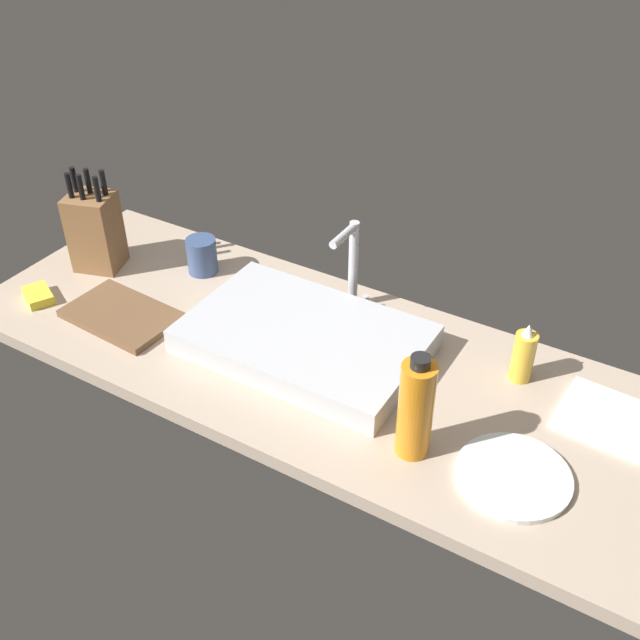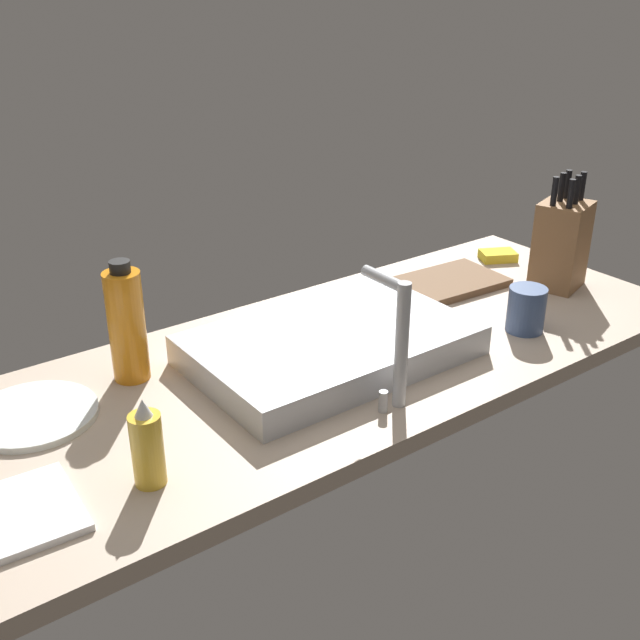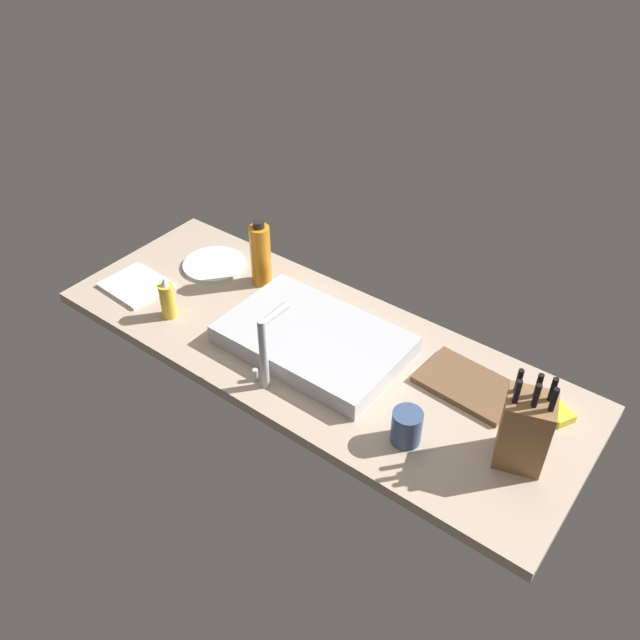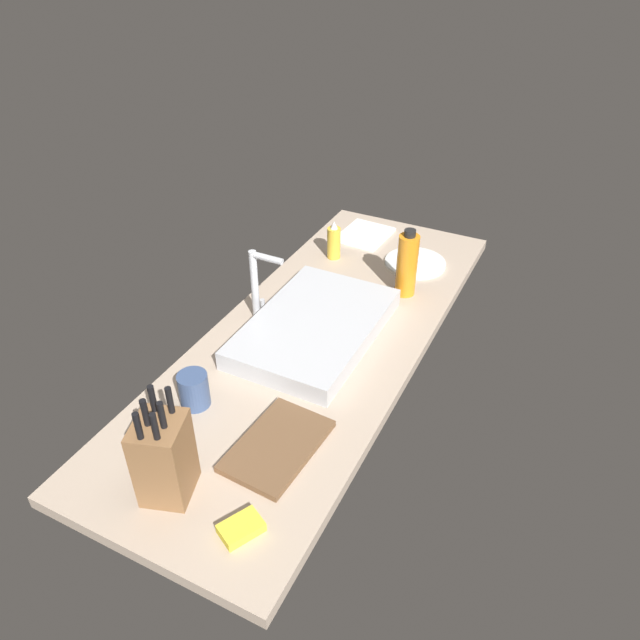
{
  "view_description": "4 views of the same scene",
  "coord_description": "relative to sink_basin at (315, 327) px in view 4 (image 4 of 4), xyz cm",
  "views": [
    {
      "loc": [
        71.13,
        -112.9,
        111.53
      ],
      "look_at": [
        3.12,
        1.15,
        13.2
      ],
      "focal_mm": 41.69,
      "sensor_mm": 36.0,
      "label": 1
    },
    {
      "loc": [
        80.91,
        108.11,
        75.57
      ],
      "look_at": [
        0.39,
        -0.93,
        11.53
      ],
      "focal_mm": 43.09,
      "sensor_mm": 36.0,
      "label": 2
    },
    {
      "loc": [
        -92.86,
        119.05,
        135.22
      ],
      "look_at": [
        -1.05,
        -1.74,
        12.42
      ],
      "focal_mm": 37.07,
      "sensor_mm": 36.0,
      "label": 3
    },
    {
      "loc": [
        -131.16,
        -66.17,
        113.88
      ],
      "look_at": [
        -5.43,
        -3.15,
        13.44
      ],
      "focal_mm": 33.69,
      "sensor_mm": 36.0,
      "label": 4
    }
  ],
  "objects": [
    {
      "name": "dish_sponge",
      "position": [
        -68.63,
        -17.58,
        -1.78
      ],
      "size": [
        10.75,
        9.48,
        2.4
      ],
      "primitive_type": "cube",
      "rotation": [
        0.0,
        0.0,
        -0.48
      ],
      "color": "yellow",
      "rests_on": "countertop_slab"
    },
    {
      "name": "dinner_plate",
      "position": [
        54.63,
        -13.16,
        -2.38
      ],
      "size": [
        22.09,
        22.09,
        1.2
      ],
      "primitive_type": "cylinder",
      "color": "silver",
      "rests_on": "countertop_slab"
    },
    {
      "name": "water_bottle",
      "position": [
        34.85,
        -16.23,
        8.05
      ],
      "size": [
        6.87,
        6.87,
        23.55
      ],
      "color": "orange",
      "rests_on": "countertop_slab"
    },
    {
      "name": "knife_block",
      "position": [
        -66.54,
        2.7,
        7.82
      ],
      "size": [
        14.28,
        13.59,
        27.48
      ],
      "rotation": [
        0.0,
        0.0,
        0.31
      ],
      "color": "brown",
      "rests_on": "countertop_slab"
    },
    {
      "name": "coffee_mug",
      "position": [
        -40.95,
        14.44,
        1.89
      ],
      "size": [
        7.96,
        7.96,
        9.75
      ],
      "primitive_type": "cylinder",
      "color": "#384C75",
      "rests_on": "countertop_slab"
    },
    {
      "name": "sink_basin",
      "position": [
        0.0,
        0.0,
        0.0
      ],
      "size": [
        53.99,
        34.75,
        5.97
      ],
      "primitive_type": "cube",
      "color": "#B7BABF",
      "rests_on": "countertop_slab"
    },
    {
      "name": "countertop_slab",
      "position": [
        0.84,
        -0.94,
        -4.73
      ],
      "size": [
        167.18,
        62.06,
        3.5
      ],
      "primitive_type": "cube",
      "color": "tan",
      "rests_on": "ground"
    },
    {
      "name": "faucet",
      "position": [
        1.27,
        20.11,
        10.59
      ],
      "size": [
        5.5,
        11.43,
        23.5
      ],
      "color": "#B7BABF",
      "rests_on": "countertop_slab"
    },
    {
      "name": "soap_bottle",
      "position": [
        46.05,
        15.64,
        3.42
      ],
      "size": [
        4.92,
        4.92,
        14.64
      ],
      "color": "gold",
      "rests_on": "countertop_slab"
    },
    {
      "name": "cutting_board",
      "position": [
        -44.88,
        -12.72,
        -2.08
      ],
      "size": [
        28.37,
        19.0,
        1.8
      ],
      "primitive_type": "cube",
      "rotation": [
        0.0,
        0.0,
        -0.06
      ],
      "color": "brown",
      "rests_on": "countertop_slab"
    },
    {
      "name": "dish_towel",
      "position": [
        66.82,
        11.92,
        -2.38
      ],
      "size": [
        21.6,
        18.59,
        1.2
      ],
      "primitive_type": "cube",
      "rotation": [
        0.0,
        0.0,
        -0.06
      ],
      "color": "white",
      "rests_on": "countertop_slab"
    }
  ]
}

